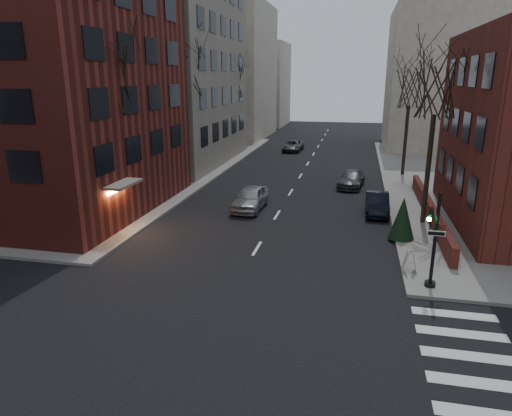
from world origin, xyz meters
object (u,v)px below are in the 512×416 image
Objects in this scene: evergreen_shrub at (403,218)px; tree_left_a at (107,77)px; tree_left_c at (233,80)px; car_lane_silver at (250,198)px; streetlamp_near at (177,137)px; tree_right_b at (410,87)px; car_lane_gray at (351,179)px; sandwich_board at (410,261)px; parked_sedan at (377,204)px; traffic_signal at (433,246)px; car_lane_far at (293,146)px; tree_right_a at (437,85)px; streetlamp_far at (243,115)px; tree_left_b at (186,71)px.

tree_left_a is at bearing -177.26° from evergreen_shrub.
car_lane_silver is (6.85, -21.08, -7.27)m from tree_left_c.
streetlamp_near is at bearing 85.71° from tree_left_a.
tree_left_a reaches higher than tree_left_c.
car_lane_gray is at bearing -129.96° from tree_right_b.
tree_left_c reaches higher than car_lane_silver.
tree_left_a reaches higher than sandwich_board.
tree_left_a is 2.55× the size of parked_sedan.
evergreen_shrub is at bearing 96.30° from traffic_signal.
parked_sedan is 0.91× the size of car_lane_far.
tree_right_b reaches higher than car_lane_far.
tree_right_a is at bearing -33.07° from parked_sedan.
tree_right_a reaches higher than evergreen_shrub.
car_lane_silver reaches higher than car_lane_gray.
tree_right_b reaches higher than car_lane_silver.
traffic_signal is 0.89× the size of car_lane_silver.
car_lane_gray is at bearing 44.03° from tree_left_a.
streetlamp_far reaches higher than car_lane_gray.
parked_sedan is 25.50m from car_lane_far.
tree_right_b is 9.37× the size of sandwich_board.
tree_left_a reaches higher than traffic_signal.
streetlamp_far is at bearing 122.78° from parked_sedan.
evergreen_shrub is (9.88, -28.85, 0.67)m from car_lane_far.
tree_right_a reaches higher than car_lane_far.
parked_sedan is (15.00, 5.69, -7.81)m from tree_left_a.
parked_sedan is 7.34m from car_lane_gray.
car_lane_far is 1.96× the size of evergreen_shrub.
traffic_signal is 0.37× the size of tree_left_b.
tree_left_b is at bearing -161.18° from tree_right_b.
tree_left_b is at bearing -92.15° from streetlamp_far.
tree_right_a is 1.55× the size of streetlamp_near.
tree_left_b is 20.45m from car_lane_far.
streetlamp_far reaches higher than evergreen_shrub.
streetlamp_near is 1.43× the size of car_lane_gray.
tree_left_c is 18.40m from streetlamp_near.
car_lane_far is at bearing 16.13° from streetlamp_far.
tree_left_c is at bearing 91.91° from streetlamp_near.
car_lane_far is 30.51m from evergreen_shrub.
tree_right_b is at bearing -43.70° from car_lane_far.
traffic_signal is 10.91m from parked_sedan.
car_lane_far is at bearing 134.40° from tree_right_b.
tree_left_a reaches higher than car_lane_silver.
car_lane_silver is (6.85, 4.92, -7.71)m from tree_left_a.
car_lane_far is 34.71m from sandwich_board.
streetlamp_far reaches higher than traffic_signal.
streetlamp_far is (0.00, 20.00, 0.00)m from streetlamp_near.
evergreen_shrub is (16.10, -11.23, -7.63)m from tree_left_b.
streetlamp_far is 20.09m from car_lane_gray.
parked_sedan is at bearing -69.17° from car_lane_gray.
tree_left_a is at bearing -94.29° from streetlamp_near.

